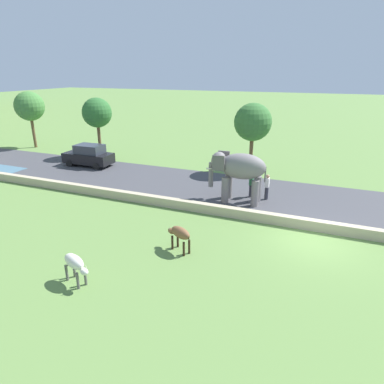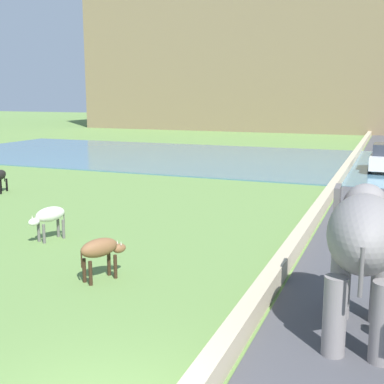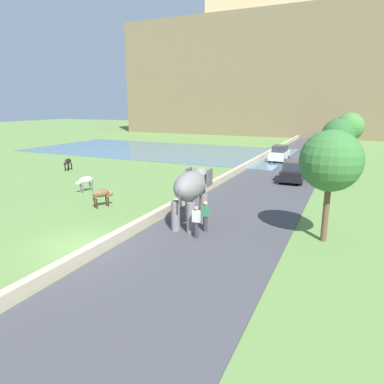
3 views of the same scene
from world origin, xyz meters
The scene contains 12 objects.
ground_plane centered at (0.00, 0.00, 0.00)m, with size 220.00×220.00×0.00m, color #608442.
road_surface centered at (5.00, 20.00, 0.03)m, with size 7.00×120.00×0.06m, color #424247.
barrier_wall centered at (1.20, 18.00, 0.26)m, with size 0.40×110.00×0.53m, color tan.
elephant centered at (3.42, 4.58, 2.04)m, with size 1.51×3.49×2.99m.
person_beside_elephant centered at (4.44, 4.00, 0.87)m, with size 0.36×0.22×1.63m.
person_trailing centered at (4.38, 3.03, 0.87)m, with size 0.36×0.22×1.63m.
car_black centered at (6.58, 17.88, 0.90)m, with size 1.89×4.05×1.80m.
cow_brown centered at (-3.17, 5.39, 0.84)m, with size 0.91×1.39×1.15m.
cow_white centered at (-6.78, 7.96, 0.84)m, with size 0.78×1.42×1.15m.
tree_near centered at (9.97, 5.31, 3.81)m, with size 2.79×2.79×5.23m.
tree_mid centered at (9.70, 19.08, 3.90)m, with size 2.58×2.58×5.22m.
tree_far centered at (10.39, 27.64, 4.08)m, with size 2.84×2.84×5.52m.
Camera 1 is at (-14.99, -0.00, 7.48)m, focal length 31.46 mm.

